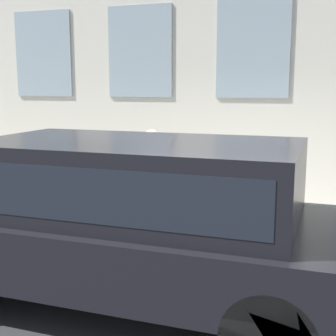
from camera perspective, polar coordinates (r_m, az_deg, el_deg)
name	(u,v)px	position (r m, az deg, el deg)	size (l,w,h in m)	color
ground_plane	(209,268)	(5.97, 4.96, -12.01)	(80.00, 80.00, 0.00)	#2D2D30
sidewalk	(232,229)	(7.27, 7.82, -7.34)	(2.89, 60.00, 0.15)	#B2ADA3
fire_hydrant	(185,207)	(6.44, 2.09, -4.79)	(0.32, 0.44, 0.85)	gold
person	(152,169)	(6.86, -1.95, -0.10)	(0.35, 0.23, 1.46)	navy
parked_truck_charcoal_near	(132,211)	(4.75, -4.47, -5.23)	(1.97, 5.06, 1.70)	black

